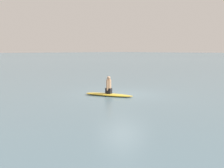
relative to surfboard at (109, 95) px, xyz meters
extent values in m
plane|color=slate|center=(-0.11, -0.94, -0.06)|extent=(400.00, 400.00, 0.00)
ellipsoid|color=gold|center=(0.00, 0.00, 0.00)|extent=(2.79, 1.58, 0.12)
cube|color=black|center=(0.00, 0.00, 0.20)|extent=(0.37, 0.33, 0.28)
cylinder|color=tan|center=(0.00, 0.00, 0.56)|extent=(0.34, 0.34, 0.47)
sphere|color=tan|center=(0.00, 0.00, 0.88)|extent=(0.19, 0.19, 0.19)
cylinder|color=tan|center=(-0.06, 0.15, 0.50)|extent=(0.10, 0.10, 0.52)
cylinder|color=tan|center=(0.06, -0.15, 0.50)|extent=(0.10, 0.10, 0.52)
camera|label=1|loc=(-11.49, 10.65, 2.36)|focal=48.41mm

